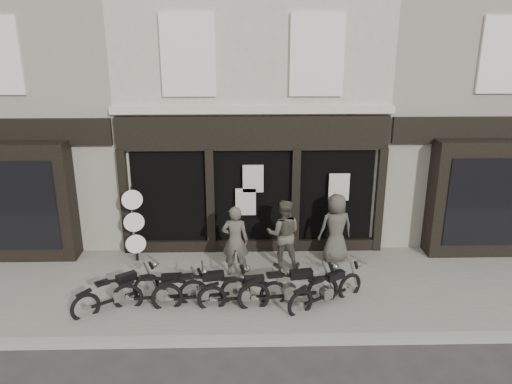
{
  "coord_description": "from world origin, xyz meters",
  "views": [
    {
      "loc": [
        -0.21,
        -9.84,
        6.07
      ],
      "look_at": [
        0.05,
        1.6,
        2.28
      ],
      "focal_mm": 35.0,
      "sensor_mm": 36.0,
      "label": 1
    }
  ],
  "objects_px": {
    "motorcycle_0": "(118,294)",
    "man_centre": "(284,234)",
    "man_right": "(336,228)",
    "motorcycle_1": "(162,293)",
    "motorcycle_5": "(327,292)",
    "motorcycle_2": "(203,292)",
    "advert_sign_post": "(135,228)",
    "motorcycle_3": "(244,294)",
    "man_left": "(235,241)",
    "motorcycle_4": "(290,290)"
  },
  "relations": [
    {
      "from": "motorcycle_0",
      "to": "man_centre",
      "type": "xyz_separation_m",
      "value": [
        3.84,
        1.84,
        0.63
      ]
    },
    {
      "from": "man_right",
      "to": "motorcycle_0",
      "type": "bearing_deg",
      "value": 9.86
    },
    {
      "from": "motorcycle_1",
      "to": "man_right",
      "type": "xyz_separation_m",
      "value": [
        4.26,
        2.14,
        0.64
      ]
    },
    {
      "from": "motorcycle_5",
      "to": "man_right",
      "type": "bearing_deg",
      "value": 44.82
    },
    {
      "from": "motorcycle_2",
      "to": "advert_sign_post",
      "type": "xyz_separation_m",
      "value": [
        -1.93,
        2.23,
        0.64
      ]
    },
    {
      "from": "motorcycle_3",
      "to": "motorcycle_2",
      "type": "bearing_deg",
      "value": 169.22
    },
    {
      "from": "man_centre",
      "to": "man_left",
      "type": "bearing_deg",
      "value": 23.38
    },
    {
      "from": "motorcycle_5",
      "to": "motorcycle_3",
      "type": "bearing_deg",
      "value": 149.64
    },
    {
      "from": "motorcycle_1",
      "to": "motorcycle_3",
      "type": "distance_m",
      "value": 1.85
    },
    {
      "from": "motorcycle_2",
      "to": "man_left",
      "type": "height_order",
      "value": "man_left"
    },
    {
      "from": "man_left",
      "to": "man_centre",
      "type": "xyz_separation_m",
      "value": [
        1.23,
        0.41,
        0.0
      ]
    },
    {
      "from": "advert_sign_post",
      "to": "man_centre",
      "type": "bearing_deg",
      "value": -19.95
    },
    {
      "from": "motorcycle_5",
      "to": "motorcycle_2",
      "type": "bearing_deg",
      "value": 148.33
    },
    {
      "from": "man_left",
      "to": "man_centre",
      "type": "relative_size",
      "value": 1.0
    },
    {
      "from": "man_centre",
      "to": "motorcycle_2",
      "type": "bearing_deg",
      "value": 48.33
    },
    {
      "from": "motorcycle_3",
      "to": "man_left",
      "type": "relative_size",
      "value": 1.13
    },
    {
      "from": "motorcycle_4",
      "to": "man_right",
      "type": "bearing_deg",
      "value": 47.61
    },
    {
      "from": "motorcycle_2",
      "to": "man_right",
      "type": "bearing_deg",
      "value": 23.24
    },
    {
      "from": "motorcycle_4",
      "to": "man_centre",
      "type": "relative_size",
      "value": 1.28
    },
    {
      "from": "man_left",
      "to": "advert_sign_post",
      "type": "height_order",
      "value": "advert_sign_post"
    },
    {
      "from": "man_right",
      "to": "motorcycle_3",
      "type": "bearing_deg",
      "value": 29.86
    },
    {
      "from": "motorcycle_1",
      "to": "motorcycle_0",
      "type": "bearing_deg",
      "value": 175.44
    },
    {
      "from": "motorcycle_4",
      "to": "motorcycle_5",
      "type": "bearing_deg",
      "value": -10.11
    },
    {
      "from": "motorcycle_5",
      "to": "man_left",
      "type": "relative_size",
      "value": 1.04
    },
    {
      "from": "motorcycle_5",
      "to": "man_right",
      "type": "relative_size",
      "value": 1.02
    },
    {
      "from": "motorcycle_2",
      "to": "man_right",
      "type": "relative_size",
      "value": 1.2
    },
    {
      "from": "motorcycle_0",
      "to": "motorcycle_1",
      "type": "relative_size",
      "value": 0.84
    },
    {
      "from": "motorcycle_2",
      "to": "motorcycle_5",
      "type": "height_order",
      "value": "motorcycle_2"
    },
    {
      "from": "motorcycle_4",
      "to": "motorcycle_5",
      "type": "xyz_separation_m",
      "value": [
        0.84,
        -0.0,
        -0.05
      ]
    },
    {
      "from": "motorcycle_2",
      "to": "motorcycle_3",
      "type": "distance_m",
      "value": 0.93
    },
    {
      "from": "advert_sign_post",
      "to": "man_left",
      "type": "bearing_deg",
      "value": -31.04
    },
    {
      "from": "motorcycle_2",
      "to": "motorcycle_4",
      "type": "height_order",
      "value": "motorcycle_4"
    },
    {
      "from": "motorcycle_1",
      "to": "motorcycle_3",
      "type": "height_order",
      "value": "motorcycle_1"
    },
    {
      "from": "motorcycle_2",
      "to": "motorcycle_4",
      "type": "bearing_deg",
      "value": -10.41
    },
    {
      "from": "motorcycle_2",
      "to": "man_centre",
      "type": "distance_m",
      "value": 2.74
    },
    {
      "from": "motorcycle_5",
      "to": "man_left",
      "type": "xyz_separation_m",
      "value": [
        -2.08,
        1.46,
        0.63
      ]
    },
    {
      "from": "motorcycle_2",
      "to": "motorcycle_0",
      "type": "bearing_deg",
      "value": 170.85
    },
    {
      "from": "motorcycle_0",
      "to": "man_right",
      "type": "bearing_deg",
      "value": -14.08
    },
    {
      "from": "man_right",
      "to": "motorcycle_5",
      "type": "bearing_deg",
      "value": 63.23
    },
    {
      "from": "motorcycle_3",
      "to": "man_centre",
      "type": "bearing_deg",
      "value": 54.25
    },
    {
      "from": "motorcycle_4",
      "to": "man_right",
      "type": "xyz_separation_m",
      "value": [
        1.39,
        2.18,
        0.6
      ]
    },
    {
      "from": "motorcycle_1",
      "to": "man_right",
      "type": "relative_size",
      "value": 1.15
    },
    {
      "from": "motorcycle_2",
      "to": "man_centre",
      "type": "relative_size",
      "value": 1.22
    },
    {
      "from": "motorcycle_3",
      "to": "man_centre",
      "type": "distance_m",
      "value": 2.23
    },
    {
      "from": "motorcycle_0",
      "to": "motorcycle_3",
      "type": "relative_size",
      "value": 0.88
    },
    {
      "from": "motorcycle_3",
      "to": "advert_sign_post",
      "type": "distance_m",
      "value": 3.72
    },
    {
      "from": "motorcycle_4",
      "to": "man_centre",
      "type": "distance_m",
      "value": 1.95
    },
    {
      "from": "man_right",
      "to": "motorcycle_1",
      "type": "bearing_deg",
      "value": 14.1
    },
    {
      "from": "motorcycle_0",
      "to": "man_right",
      "type": "relative_size",
      "value": 0.97
    },
    {
      "from": "motorcycle_1",
      "to": "advert_sign_post",
      "type": "bearing_deg",
      "value": 108.79
    }
  ]
}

